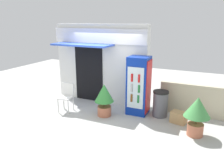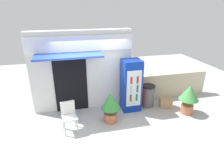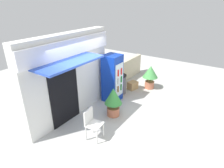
{
  "view_description": "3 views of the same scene",
  "coord_description": "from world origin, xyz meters",
  "px_view_note": "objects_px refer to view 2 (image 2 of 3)",
  "views": [
    {
      "loc": [
        3.37,
        -5.6,
        2.93
      ],
      "look_at": [
        0.63,
        0.39,
        1.03
      ],
      "focal_mm": 35.81,
      "sensor_mm": 36.0,
      "label": 1
    },
    {
      "loc": [
        -0.83,
        -4.96,
        3.55
      ],
      "look_at": [
        0.54,
        0.55,
        1.2
      ],
      "focal_mm": 30.64,
      "sensor_mm": 36.0,
      "label": 2
    },
    {
      "loc": [
        -4.21,
        -2.83,
        3.73
      ],
      "look_at": [
        0.58,
        0.42,
        1.09
      ],
      "focal_mm": 30.17,
      "sensor_mm": 36.0,
      "label": 3
    }
  ],
  "objects_px": {
    "plastic_chair": "(69,114)",
    "potted_plant_curbside": "(189,96)",
    "drink_cooler": "(131,85)",
    "cardboard_box": "(166,103)",
    "potted_plant_near_shop": "(111,104)",
    "trash_bin": "(148,96)"
  },
  "relations": [
    {
      "from": "potted_plant_curbside",
      "to": "trash_bin",
      "type": "bearing_deg",
      "value": 143.29
    },
    {
      "from": "plastic_chair",
      "to": "potted_plant_curbside",
      "type": "distance_m",
      "value": 4.05
    },
    {
      "from": "plastic_chair",
      "to": "trash_bin",
      "type": "bearing_deg",
      "value": 16.13
    },
    {
      "from": "drink_cooler",
      "to": "cardboard_box",
      "type": "xyz_separation_m",
      "value": [
        1.32,
        -0.2,
        -0.76
      ]
    },
    {
      "from": "potted_plant_near_shop",
      "to": "potted_plant_curbside",
      "type": "height_order",
      "value": "potted_plant_curbside"
    },
    {
      "from": "plastic_chair",
      "to": "potted_plant_near_shop",
      "type": "distance_m",
      "value": 1.32
    },
    {
      "from": "plastic_chair",
      "to": "potted_plant_curbside",
      "type": "height_order",
      "value": "potted_plant_curbside"
    },
    {
      "from": "drink_cooler",
      "to": "potted_plant_curbside",
      "type": "bearing_deg",
      "value": -23.16
    },
    {
      "from": "trash_bin",
      "to": "cardboard_box",
      "type": "xyz_separation_m",
      "value": [
        0.62,
        -0.25,
        -0.25
      ]
    },
    {
      "from": "drink_cooler",
      "to": "cardboard_box",
      "type": "height_order",
      "value": "drink_cooler"
    },
    {
      "from": "potted_plant_near_shop",
      "to": "cardboard_box",
      "type": "height_order",
      "value": "potted_plant_near_shop"
    },
    {
      "from": "plastic_chair",
      "to": "trash_bin",
      "type": "height_order",
      "value": "plastic_chair"
    },
    {
      "from": "potted_plant_near_shop",
      "to": "cardboard_box",
      "type": "xyz_separation_m",
      "value": [
        2.22,
        0.44,
        -0.45
      ]
    },
    {
      "from": "cardboard_box",
      "to": "drink_cooler",
      "type": "bearing_deg",
      "value": 171.57
    },
    {
      "from": "drink_cooler",
      "to": "trash_bin",
      "type": "relative_size",
      "value": 2.24
    },
    {
      "from": "potted_plant_curbside",
      "to": "trash_bin",
      "type": "xyz_separation_m",
      "value": [
        -1.12,
        0.84,
        -0.26
      ]
    },
    {
      "from": "trash_bin",
      "to": "cardboard_box",
      "type": "distance_m",
      "value": 0.71
    },
    {
      "from": "trash_bin",
      "to": "potted_plant_near_shop",
      "type": "bearing_deg",
      "value": -156.68
    },
    {
      "from": "drink_cooler",
      "to": "cardboard_box",
      "type": "bearing_deg",
      "value": -8.43
    },
    {
      "from": "drink_cooler",
      "to": "trash_bin",
      "type": "xyz_separation_m",
      "value": [
        0.7,
        0.06,
        -0.51
      ]
    },
    {
      "from": "plastic_chair",
      "to": "potted_plant_curbside",
      "type": "bearing_deg",
      "value": 0.1
    },
    {
      "from": "trash_bin",
      "to": "plastic_chair",
      "type": "bearing_deg",
      "value": -163.87
    }
  ]
}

